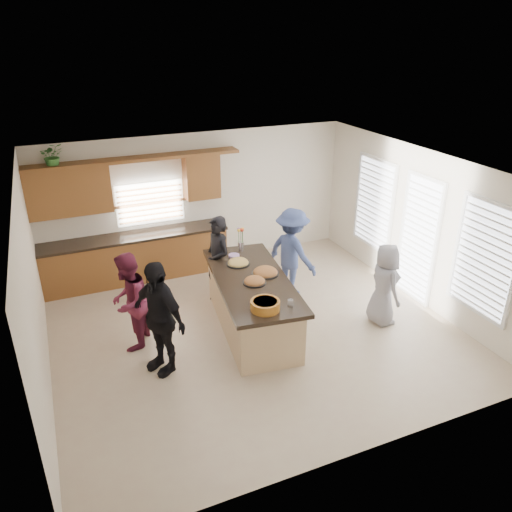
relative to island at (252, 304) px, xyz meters
name	(u,v)px	position (x,y,z in m)	size (l,w,h in m)	color
floor	(254,329)	(0.00, -0.07, -0.45)	(6.50, 6.50, 0.00)	#C9B595
room_shell	(253,226)	(0.00, -0.07, 1.45)	(6.52, 6.02, 2.81)	silver
back_cabinetry	(132,237)	(-1.47, 2.66, 0.46)	(4.08, 0.66, 2.46)	brown
right_wall_glazing	(421,231)	(3.22, -0.21, 0.89)	(0.06, 4.00, 2.25)	white
island	(252,304)	(0.00, 0.00, 0.00)	(1.50, 2.83, 0.95)	tan
platter_front	(255,282)	(-0.02, -0.18, 0.52)	(0.38, 0.38, 0.15)	black
platter_mid	(265,273)	(0.27, 0.05, 0.53)	(0.46, 0.46, 0.18)	black
platter_back	(238,263)	(-0.02, 0.57, 0.52)	(0.40, 0.40, 0.16)	black
salad_bowl	(265,305)	(-0.20, -1.00, 0.58)	(0.43, 0.43, 0.14)	#B97021
clear_cup	(290,303)	(0.17, -1.07, 0.55)	(0.09, 0.09, 0.11)	white
plate_stack	(234,256)	(0.03, 0.88, 0.52)	(0.20, 0.20, 0.05)	#CD9BE1
flower_vase	(241,238)	(0.25, 1.11, 0.74)	(0.14, 0.14, 0.44)	silver
potted_plant	(52,156)	(-2.67, 2.75, 2.17)	(0.40, 0.35, 0.45)	#3A7A30
woman_left_back	(218,261)	(-0.23, 1.05, 0.39)	(0.61, 0.40, 1.68)	black
woman_left_mid	(129,302)	(-1.96, 0.28, 0.35)	(0.78, 0.61, 1.60)	maroon
woman_left_front	(159,318)	(-1.66, -0.51, 0.44)	(1.04, 0.43, 1.78)	black
woman_right_back	(292,252)	(1.18, 0.86, 0.40)	(1.10, 0.63, 1.70)	navy
woman_right_front	(384,284)	(2.14, -0.70, 0.28)	(0.71, 0.46, 1.46)	gray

